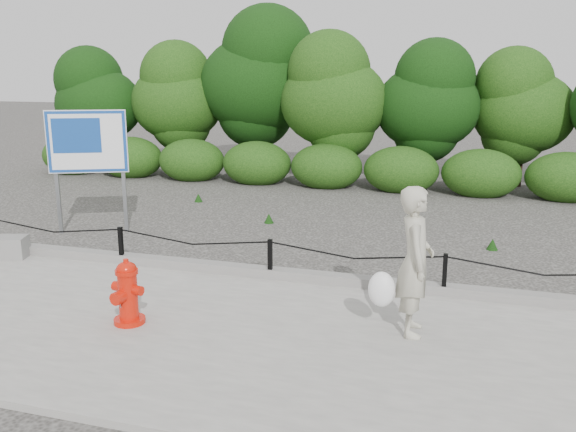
# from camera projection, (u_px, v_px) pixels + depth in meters

# --- Properties ---
(ground) EXTENTS (90.00, 90.00, 0.00)m
(ground) POSITION_uv_depth(u_px,v_px,m) (270.00, 283.00, 9.06)
(ground) COLOR #2D2B28
(ground) RESTS_ON ground
(sidewalk) EXTENTS (14.00, 4.00, 0.08)m
(sidewalk) POSITION_uv_depth(u_px,v_px,m) (217.00, 335.00, 7.19)
(sidewalk) COLOR gray
(sidewalk) RESTS_ON ground
(curb) EXTENTS (14.00, 0.22, 0.14)m
(curb) POSITION_uv_depth(u_px,v_px,m) (271.00, 273.00, 9.07)
(curb) COLOR slate
(curb) RESTS_ON sidewalk
(chain_barrier) EXTENTS (10.06, 0.06, 0.60)m
(chain_barrier) POSITION_uv_depth(u_px,v_px,m) (270.00, 254.00, 8.95)
(chain_barrier) COLOR black
(chain_barrier) RESTS_ON sidewalk
(treeline) EXTENTS (20.19, 3.67, 4.85)m
(treeline) POSITION_uv_depth(u_px,v_px,m) (377.00, 93.00, 16.81)
(treeline) COLOR black
(treeline) RESTS_ON ground
(fire_hydrant) EXTENTS (0.44, 0.46, 0.82)m
(fire_hydrant) POSITION_uv_depth(u_px,v_px,m) (127.00, 293.00, 7.34)
(fire_hydrant) COLOR red
(fire_hydrant) RESTS_ON sidewalk
(pedestrian) EXTENTS (0.76, 0.69, 1.75)m
(pedestrian) POSITION_uv_depth(u_px,v_px,m) (413.00, 263.00, 6.97)
(pedestrian) COLOR #B3AF99
(pedestrian) RESTS_ON sidewalk
(advertising_sign) EXTENTS (1.37, 0.68, 2.37)m
(advertising_sign) POSITION_uv_depth(u_px,v_px,m) (87.00, 147.00, 11.52)
(advertising_sign) COLOR slate
(advertising_sign) RESTS_ON ground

